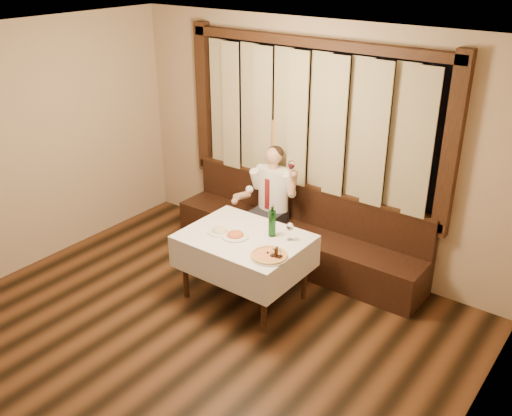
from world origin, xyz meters
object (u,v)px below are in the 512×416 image
Objects in this scene: pasta_red at (235,233)px; banquette at (297,237)px; seated_man at (270,195)px; pizza at (269,256)px; pasta_cream at (220,229)px; cruet_caddy at (276,255)px; green_bottle at (272,223)px; dining_table at (245,245)px.

banquette is at bearing 86.60° from pasta_red.
seated_man is at bearing 105.17° from pasta_red.
pasta_cream is at bearing 170.34° from pizza.
banquette reaches higher than cruet_caddy.
banquette reaches higher than pasta_cream.
pasta_cream is 0.20× the size of seated_man.
pizza is at bearing -58.10° from green_bottle.
pasta_red is (-0.06, -1.09, 0.49)m from banquette.
green_bottle is at bearing 121.90° from pizza.
pasta_cream is at bearing 161.58° from cruet_caddy.
pasta_cream reaches higher than dining_table.
dining_table is 0.58m from cruet_caddy.
seated_man is at bearing 126.46° from green_bottle.
banquette is 2.32× the size of seated_man.
banquette is 2.52× the size of dining_table.
green_bottle is (0.23, -0.85, 0.59)m from banquette.
pasta_cream is (-0.26, -0.08, 0.14)m from dining_table.
seated_man is at bearing 94.55° from pasta_cream.
pizza is 0.08m from cruet_caddy.
dining_table is 1.01m from seated_man.
cruet_caddy is at bearing -52.29° from seated_man.
cruet_caddy is at bearing -49.77° from green_bottle.
seated_man is (-0.56, 0.76, -0.10)m from green_bottle.
seated_man is at bearing -165.27° from banquette.
seated_man reaches higher than cruet_caddy.
cruet_caddy reaches higher than dining_table.
seated_man reaches higher than green_bottle.
seated_man is at bearing 116.77° from cruet_caddy.
pizza is 1.10× the size of green_bottle.
banquette is at bearing 102.70° from cruet_caddy.
dining_table is at bearing 47.17° from pasta_red.
banquette is 1.20m from pasta_red.
banquette reaches higher than pasta_red.
cruet_caddy is at bearing -66.35° from banquette.
pizza is at bearing -69.43° from banquette.
pizza is 0.28× the size of seated_man.
banquette is 1.39m from pizza.
seated_man reaches higher than pasta_cream.
pasta_cream is (-0.19, -0.01, -0.00)m from pasta_red.
green_bottle is 2.88× the size of cruet_caddy.
pasta_red is 0.21× the size of seated_man.
pizza is 1.31× the size of pasta_red.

